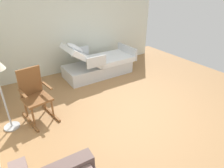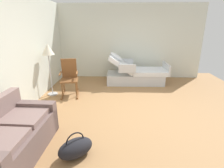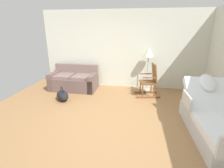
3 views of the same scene
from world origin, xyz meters
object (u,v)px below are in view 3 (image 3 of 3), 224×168
(rocking_chair, at_px, (150,81))
(duffel_bag, at_px, (63,95))
(couch, at_px, (74,81))
(floor_lamp, at_px, (149,55))
(hospital_bed, at_px, (216,123))

(rocking_chair, relative_size, duffel_bag, 1.65)
(couch, distance_m, rocking_chair, 2.64)
(floor_lamp, height_order, duffel_bag, floor_lamp)
(couch, xyz_separation_m, rocking_chair, (2.62, -0.24, 0.20))
(rocking_chair, distance_m, duffel_bag, 2.75)
(hospital_bed, height_order, duffel_bag, hospital_bed)
(rocking_chair, bearing_deg, duffel_bag, -163.48)
(couch, height_order, duffel_bag, couch)
(couch, bearing_deg, hospital_bed, -30.78)
(couch, distance_m, duffel_bag, 1.02)
(hospital_bed, distance_m, rocking_chair, 2.32)
(hospital_bed, bearing_deg, duffel_bag, 161.86)
(floor_lamp, xyz_separation_m, duffel_bag, (-2.55, -1.30, -1.07))
(floor_lamp, bearing_deg, hospital_bed, -64.31)
(rocking_chair, height_order, duffel_bag, rocking_chair)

